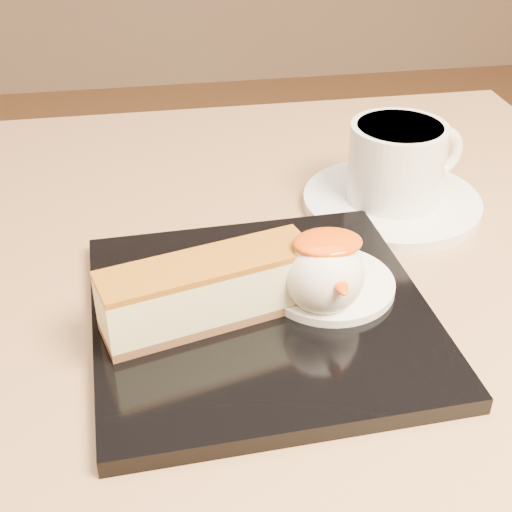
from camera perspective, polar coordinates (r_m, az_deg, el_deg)
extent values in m
cube|color=olive|center=(0.48, -5.76, -8.71)|extent=(0.80, 0.80, 0.04)
cube|color=black|center=(0.48, 0.41, -4.73)|extent=(0.23, 0.23, 0.01)
cube|color=brown|center=(0.46, -3.76, -4.65)|extent=(0.14, 0.07, 0.01)
cube|color=#FFF5A6|center=(0.45, -3.86, -2.64)|extent=(0.14, 0.07, 0.03)
cube|color=#894E0E|center=(0.44, -3.95, -0.65)|extent=(0.14, 0.07, 0.00)
cylinder|color=white|center=(0.49, 5.85, -2.21)|extent=(0.09, 0.09, 0.01)
sphere|color=white|center=(0.46, 5.44, -1.42)|extent=(0.05, 0.05, 0.05)
ellipsoid|color=#F34D07|center=(0.45, 5.77, 1.09)|extent=(0.04, 0.03, 0.01)
ellipsoid|color=#2C8933|center=(0.50, 1.97, -0.88)|extent=(0.02, 0.01, 0.00)
ellipsoid|color=#2C8933|center=(0.51, 2.81, -0.47)|extent=(0.02, 0.01, 0.00)
ellipsoid|color=#2C8933|center=(0.50, 1.06, -0.53)|extent=(0.01, 0.02, 0.00)
cylinder|color=white|center=(0.62, 10.78, 4.29)|extent=(0.15, 0.15, 0.01)
cylinder|color=white|center=(0.60, 11.14, 7.38)|extent=(0.08, 0.08, 0.06)
cylinder|color=black|center=(0.59, 11.46, 10.01)|extent=(0.07, 0.07, 0.00)
torus|color=white|center=(0.63, 14.47, 8.00)|extent=(0.05, 0.02, 0.05)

